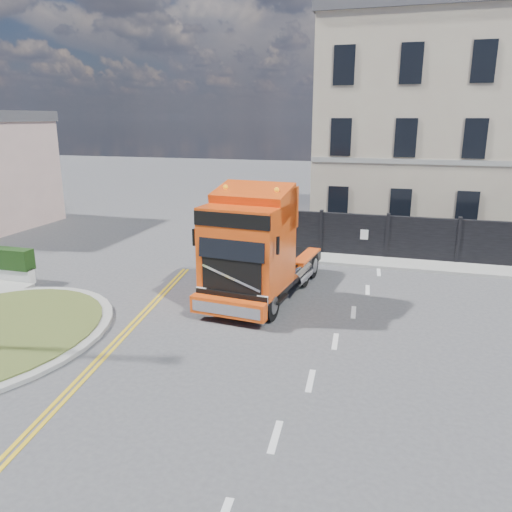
% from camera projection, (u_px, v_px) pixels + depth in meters
% --- Properties ---
extents(ground, '(120.00, 120.00, 0.00)m').
position_uv_depth(ground, '(242.00, 325.00, 15.53)').
color(ground, '#424244').
rests_on(ground, ground).
extents(hoarding_fence, '(18.80, 0.25, 2.00)m').
position_uv_depth(hoarding_fence, '(447.00, 241.00, 21.83)').
color(hoarding_fence, black).
rests_on(hoarding_fence, ground).
extents(georgian_building, '(12.30, 10.30, 12.80)m').
position_uv_depth(georgian_building, '(435.00, 126.00, 27.63)').
color(georgian_building, '#C0B599').
rests_on(georgian_building, ground).
extents(pavement_far, '(20.00, 1.60, 0.12)m').
position_uv_depth(pavement_far, '(433.00, 266.00, 21.39)').
color(pavement_far, gray).
rests_on(pavement_far, ground).
extents(truck, '(3.14, 6.88, 4.00)m').
position_uv_depth(truck, '(255.00, 252.00, 17.08)').
color(truck, black).
rests_on(truck, ground).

